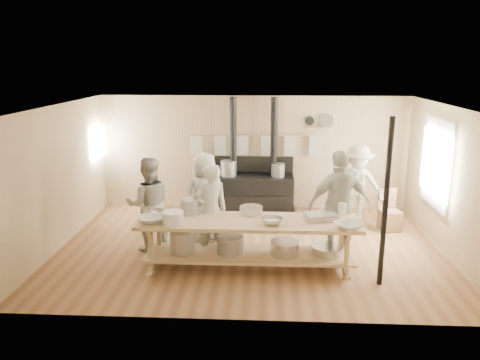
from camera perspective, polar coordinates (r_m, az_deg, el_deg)
The scene contains 24 objects.
ground at distance 8.76m, azimuth 1.23°, elevation -8.21°, with size 7.00×7.00×0.00m, color brown.
room_shell at distance 8.27m, azimuth 1.29°, elevation 2.22°, with size 7.00×7.00×7.00m.
window_right at distance 9.45m, azimuth 22.94°, elevation 1.85°, with size 0.09×1.50×1.65m.
left_opening at distance 10.88m, azimuth -16.91°, elevation 4.43°, with size 0.00×0.90×0.90m.
stove at distance 10.59m, azimuth 1.57°, elevation -1.19°, with size 1.90×0.75×2.60m.
towel_rail at distance 10.64m, azimuth 1.68°, elevation 4.64°, with size 3.00×0.04×0.47m.
back_wall_shelf at distance 10.68m, azimuth 9.64°, elevation 6.86°, with size 0.63×0.14×0.32m.
prep_table at distance 7.73m, azimuth 0.98°, elevation -7.22°, with size 3.60×0.90×0.85m.
support_post at distance 7.27m, azimuth 17.33°, elevation -2.79°, with size 0.08×0.08×2.60m, color black.
cook_far_left at distance 8.05m, azimuth -3.62°, elevation -3.88°, with size 0.62×0.41×1.70m, color beige.
cook_left at distance 8.55m, azimuth -11.01°, elevation -2.93°, with size 0.84×0.65×1.72m, color beige.
cook_center at distance 8.89m, azimuth -4.26°, elevation -2.08°, with size 0.83×0.54×1.70m, color beige.
cook_right at distance 8.22m, azimuth 12.01°, elevation -3.00°, with size 1.12×0.47×1.91m, color beige.
cook_by_window at distance 9.93m, azimuth 14.02°, elevation -0.68°, with size 1.11×0.64×1.72m, color beige.
chair at distance 10.03m, azimuth 17.74°, elevation -4.45°, with size 0.46×0.46×0.83m.
bowl_white_a at distance 7.63m, azimuth -10.74°, elevation -4.74°, with size 0.40×0.40×0.10m, color white.
bowl_steel_a at distance 7.96m, azimuth -10.15°, elevation -3.96°, with size 0.27×0.27×0.08m, color silver.
bowl_white_b at distance 7.40m, azimuth 13.11°, elevation -5.46°, with size 0.42×0.42×0.10m, color white.
bowl_steel_b at distance 7.44m, azimuth 3.90°, elevation -5.00°, with size 0.33×0.33×0.10m, color silver.
roasting_pan at distance 7.72m, azimuth 9.81°, elevation -4.41°, with size 0.50×0.34×0.11m, color #B2B2B7.
mixing_bowl_large at distance 7.91m, azimuth 1.37°, elevation -3.70°, with size 0.39×0.39×0.12m, color silver.
bucket_galv at distance 7.92m, azimuth -6.20°, elevation -3.23°, with size 0.29×0.29×0.26m, color gray.
deep_bowl_enamel at distance 7.47m, azimuth -8.15°, elevation -4.59°, with size 0.33×0.33×0.21m, color white.
pitcher at distance 8.00m, azimuth 12.33°, elevation -3.51°, with size 0.13×0.13×0.21m, color white.
Camera 1 is at (0.23, -8.08, 3.37)m, focal length 35.00 mm.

